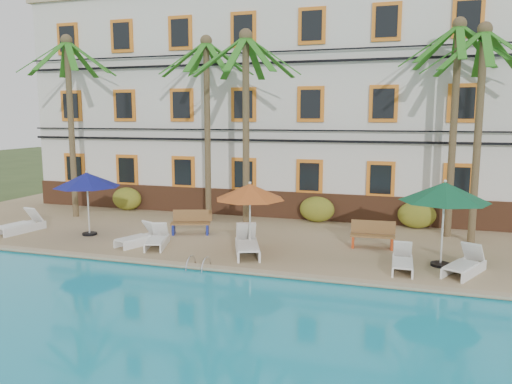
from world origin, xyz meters
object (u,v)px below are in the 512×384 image
(lounger_a, at_px, (21,225))
(palm_d, at_px, (455,99))
(palm_c, at_px, (246,105))
(umbrella_blue, at_px, (87,180))
(bench_left, at_px, (191,222))
(lounger_f, at_px, (465,265))
(umbrella_red, at_px, (250,192))
(palm_e, at_px, (480,104))
(bench_right, at_px, (372,234))
(umbrella_green, at_px, (445,192))
(pool_ladder, at_px, (199,268))
(palm_b, at_px, (207,103))
(palm_a, at_px, (70,102))
(lounger_c, at_px, (157,239))
(lounger_b, at_px, (139,237))
(lounger_d, at_px, (247,245))
(lounger_e, at_px, (402,261))

(lounger_a, bearing_deg, palm_d, 14.80)
(palm_c, distance_m, umbrella_blue, 6.62)
(lounger_a, relative_size, bench_left, 1.27)
(lounger_f, bearing_deg, umbrella_red, 175.85)
(palm_d, height_order, palm_e, palm_d)
(bench_left, distance_m, bench_right, 6.84)
(umbrella_green, height_order, pool_ladder, umbrella_green)
(palm_c, height_order, umbrella_blue, palm_c)
(palm_b, relative_size, bench_left, 5.00)
(bench_left, bearing_deg, palm_a, 166.28)
(palm_b, relative_size, lounger_a, 3.94)
(palm_a, relative_size, lounger_c, 4.56)
(bench_left, bearing_deg, umbrella_blue, -160.38)
(palm_d, xyz_separation_m, umbrella_green, (-0.44, -4.08, -2.86))
(lounger_f, bearing_deg, palm_e, 81.72)
(umbrella_green, distance_m, lounger_b, 10.26)
(palm_b, distance_m, lounger_f, 12.15)
(lounger_a, distance_m, lounger_d, 9.47)
(lounger_b, bearing_deg, bench_left, 62.36)
(palm_b, relative_size, umbrella_blue, 3.18)
(palm_a, bearing_deg, palm_c, -6.44)
(palm_c, height_order, umbrella_green, palm_c)
(palm_c, relative_size, lounger_a, 3.83)
(lounger_a, bearing_deg, palm_b, 36.20)
(umbrella_green, bearing_deg, bench_left, 170.20)
(lounger_b, distance_m, bench_left, 2.30)
(palm_d, relative_size, umbrella_blue, 3.23)
(palm_c, xyz_separation_m, lounger_a, (-8.55, -2.29, -4.62))
(palm_e, height_order, lounger_b, palm_e)
(palm_c, xyz_separation_m, bench_right, (4.79, -0.59, -4.45))
(palm_d, relative_size, umbrella_green, 3.02)
(lounger_d, relative_size, bench_left, 1.37)
(palm_d, xyz_separation_m, lounger_a, (-15.93, -4.21, -4.82))
(palm_e, bearing_deg, lounger_c, -159.64)
(palm_b, bearing_deg, palm_e, -5.22)
(palm_c, distance_m, palm_e, 8.22)
(lounger_b, distance_m, bench_right, 8.16)
(palm_b, height_order, palm_c, palm_b)
(umbrella_red, distance_m, lounger_f, 6.89)
(palm_a, height_order, bench_right, palm_a)
(lounger_e, bearing_deg, palm_a, 164.85)
(palm_b, distance_m, bench_left, 5.36)
(umbrella_red, xyz_separation_m, lounger_b, (-4.02, -0.33, -1.76))
(palm_c, height_order, pool_ladder, palm_c)
(palm_b, bearing_deg, umbrella_green, -24.71)
(palm_a, bearing_deg, umbrella_red, -19.19)
(palm_c, distance_m, lounger_c, 5.88)
(palm_c, relative_size, pool_ladder, 10.28)
(palm_c, relative_size, bench_left, 4.86)
(bench_left, bearing_deg, palm_b, 98.53)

